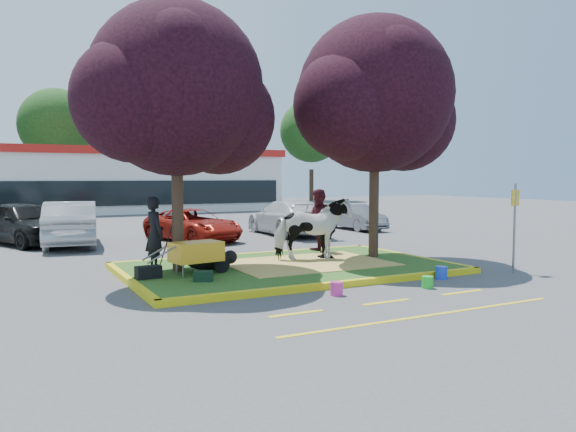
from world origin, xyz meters
name	(u,v)px	position (x,y,z in m)	size (l,w,h in m)	color
ground	(287,270)	(0.00, 0.00, 0.00)	(90.00, 90.00, 0.00)	#424244
median_island	(287,268)	(0.00, 0.00, 0.07)	(8.00, 5.00, 0.15)	#204916
curb_near	(341,284)	(0.00, -2.58, 0.07)	(8.30, 0.16, 0.15)	yellow
curb_far	(248,255)	(0.00, 2.58, 0.07)	(8.30, 0.16, 0.15)	yellow
curb_left	(129,281)	(-4.08, 0.00, 0.07)	(0.16, 5.30, 0.15)	yellow
curb_right	(410,257)	(4.08, 0.00, 0.07)	(0.16, 5.30, 0.15)	yellow
straw_bedding	(307,263)	(0.60, 0.00, 0.15)	(4.20, 3.00, 0.01)	#D4BB57
tree_purple_left	(177,97)	(-2.78, 0.38, 4.36)	(5.06, 4.20, 6.51)	black
tree_purple_right	(376,102)	(2.92, 0.18, 4.56)	(5.30, 4.40, 6.82)	black
fire_lane_stripe_a	(296,314)	(-2.00, -4.20, 0.00)	(1.10, 0.12, 0.01)	yellow
fire_lane_stripe_b	(386,302)	(0.00, -4.20, 0.00)	(1.10, 0.12, 0.01)	yellow
fire_lane_stripe_c	(462,292)	(2.00, -4.20, 0.00)	(1.10, 0.12, 0.01)	yellow
fire_lane_long	(428,316)	(0.00, -5.40, 0.00)	(6.00, 0.10, 0.01)	yellow
retail_building	(132,180)	(2.00, 27.98, 2.25)	(20.40, 8.40, 4.40)	silver
treeline	(98,115)	(1.23, 37.61, 7.73)	(46.58, 7.80, 14.63)	black
cow	(312,229)	(0.96, 0.35, 1.02)	(0.94, 2.06, 1.74)	white
calf	(208,260)	(-2.09, 0.22, 0.40)	(1.16, 0.66, 0.50)	black
handler	(155,234)	(-3.29, 0.71, 1.06)	(0.66, 0.44, 1.82)	black
visitor_a	(319,221)	(1.96, 1.70, 1.12)	(0.94, 0.73, 1.93)	#4C1522
visitor_b	(323,237)	(1.47, 0.62, 0.75)	(0.71, 0.29, 1.21)	black
wheelbarrow	(197,252)	(-2.57, -0.36, 0.69)	(2.07, 0.89, 0.78)	black
gear_bag_dark	(148,272)	(-3.70, -0.28, 0.29)	(0.56, 0.30, 0.28)	black
gear_bag_green	(203,276)	(-2.71, -1.19, 0.26)	(0.43, 0.27, 0.23)	black
sign_post	(515,218)	(4.98, -2.96, 1.39)	(0.32, 0.07, 2.28)	slate
bucket_green	(427,282)	(1.65, -3.50, 0.13)	(0.25, 0.25, 0.27)	green
bucket_pink	(337,289)	(-0.52, -3.22, 0.14)	(0.26, 0.26, 0.28)	#D22E8B
bucket_blue	(441,273)	(2.70, -2.80, 0.15)	(0.29, 0.29, 0.31)	blue
car_black	(24,223)	(-5.86, 9.37, 0.79)	(1.87, 4.65, 1.58)	black
car_silver	(71,224)	(-4.39, 8.18, 0.79)	(1.68, 4.81, 1.59)	#9A9EA2
car_red	(193,225)	(-0.06, 7.71, 0.61)	(2.03, 4.40, 1.22)	maroon
car_white	(288,217)	(4.19, 8.03, 0.74)	(2.08, 5.11, 1.48)	silver
car_grey	(356,217)	(8.04, 8.60, 0.59)	(1.24, 3.57, 1.18)	slate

